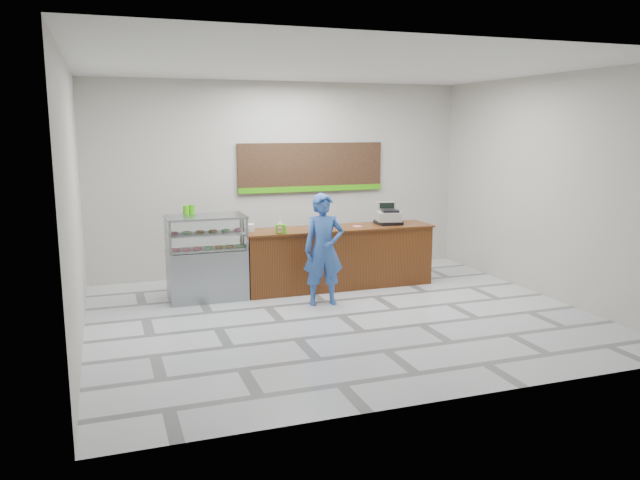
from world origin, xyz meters
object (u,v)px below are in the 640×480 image
object	(u,v)px
sales_counter	(338,257)
display_case	(207,257)
cash_register	(388,216)
customer	(324,249)
serving_tray	(321,229)

from	to	relation	value
sales_counter	display_case	distance (m)	2.23
display_case	cash_register	distance (m)	3.20
sales_counter	customer	size ratio (longest dim) A/B	1.91
serving_tray	customer	world-z (taller)	customer
sales_counter	cash_register	distance (m)	1.14
customer	display_case	bearing A→B (deg)	160.35
serving_tray	display_case	bearing A→B (deg)	-165.35
serving_tray	customer	distance (m)	0.84
sales_counter	customer	distance (m)	1.11
sales_counter	display_case	world-z (taller)	display_case
cash_register	customer	distance (m)	1.81
display_case	serving_tray	world-z (taller)	display_case
serving_tray	customer	bearing A→B (deg)	-89.10
customer	sales_counter	bearing A→B (deg)	65.50
cash_register	customer	size ratio (longest dim) A/B	0.29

